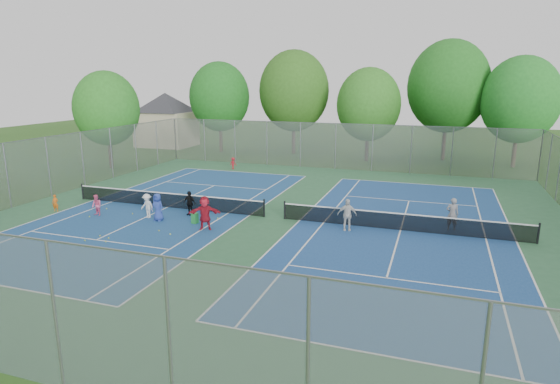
# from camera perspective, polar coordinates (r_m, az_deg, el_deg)

# --- Properties ---
(ground) EXTENTS (120.00, 120.00, 0.00)m
(ground) POSITION_cam_1_polar(r_m,az_deg,el_deg) (26.65, -0.70, -3.19)
(ground) COLOR #274F18
(ground) RESTS_ON ground
(court_pad) EXTENTS (32.00, 32.00, 0.01)m
(court_pad) POSITION_cam_1_polar(r_m,az_deg,el_deg) (26.65, -0.70, -3.18)
(court_pad) COLOR #2E613C
(court_pad) RESTS_ON ground
(court_left) EXTENTS (10.97, 23.77, 0.01)m
(court_left) POSITION_cam_1_polar(r_m,az_deg,el_deg) (29.65, -13.56, -1.82)
(court_left) COLOR navy
(court_left) RESTS_ON court_pad
(court_right) EXTENTS (10.97, 23.77, 0.01)m
(court_right) POSITION_cam_1_polar(r_m,az_deg,el_deg) (25.28, 14.48, -4.53)
(court_right) COLOR navy
(court_right) RESTS_ON court_pad
(net_left) EXTENTS (12.87, 0.10, 0.91)m
(net_left) POSITION_cam_1_polar(r_m,az_deg,el_deg) (29.54, -13.61, -1.00)
(net_left) COLOR black
(net_left) RESTS_ON ground
(net_right) EXTENTS (12.87, 0.10, 0.91)m
(net_right) POSITION_cam_1_polar(r_m,az_deg,el_deg) (25.15, 14.53, -3.58)
(net_right) COLOR black
(net_right) RESTS_ON ground
(fence_north) EXTENTS (32.00, 0.10, 4.00)m
(fence_north) POSITION_cam_1_polar(r_m,az_deg,el_deg) (41.34, 6.77, 5.55)
(fence_north) COLOR gray
(fence_north) RESTS_ON ground
(fence_south) EXTENTS (32.00, 0.10, 4.00)m
(fence_south) POSITION_cam_1_polar(r_m,az_deg,el_deg) (13.04, -25.70, -13.66)
(fence_south) COLOR gray
(fence_south) RESTS_ON ground
(fence_west) EXTENTS (0.10, 32.00, 4.00)m
(fence_west) POSITION_cam_1_polar(r_m,az_deg,el_deg) (34.84, -26.39, 2.75)
(fence_west) COLOR gray
(fence_west) RESTS_ON ground
(house) EXTENTS (11.03, 11.03, 7.30)m
(house) POSITION_cam_1_polar(r_m,az_deg,el_deg) (57.05, -13.77, 9.67)
(house) COLOR #B7A88C
(house) RESTS_ON ground
(tree_nw) EXTENTS (6.40, 6.40, 9.58)m
(tree_nw) POSITION_cam_1_polar(r_m,az_deg,el_deg) (51.31, -7.38, 11.43)
(tree_nw) COLOR #443326
(tree_nw) RESTS_ON ground
(tree_nl) EXTENTS (7.20, 7.20, 10.69)m
(tree_nl) POSITION_cam_1_polar(r_m,az_deg,el_deg) (49.26, 1.71, 12.21)
(tree_nl) COLOR #443326
(tree_nl) RESTS_ON ground
(tree_nc) EXTENTS (6.00, 6.00, 8.85)m
(tree_nc) POSITION_cam_1_polar(r_m,az_deg,el_deg) (45.58, 10.75, 10.43)
(tree_nc) COLOR #443326
(tree_nc) RESTS_ON ground
(tree_nr) EXTENTS (7.60, 7.60, 11.42)m
(tree_nr) POSITION_cam_1_polar(r_m,az_deg,el_deg) (48.05, 19.84, 12.00)
(tree_nr) COLOR #443326
(tree_nr) RESTS_ON ground
(tree_ne) EXTENTS (6.60, 6.60, 9.77)m
(tree_ne) POSITION_cam_1_polar(r_m,az_deg,el_deg) (46.53, 27.25, 9.96)
(tree_ne) COLOR #443326
(tree_ne) RESTS_ON ground
(tree_side_w) EXTENTS (5.60, 5.60, 8.47)m
(tree_side_w) POSITION_cam_1_polar(r_m,az_deg,el_deg) (43.87, -20.38, 9.53)
(tree_side_w) COLOR #443326
(tree_side_w) RESTS_ON ground
(ball_crate) EXTENTS (0.38, 0.38, 0.29)m
(ball_crate) POSITION_cam_1_polar(r_m,az_deg,el_deg) (30.28, -15.79, -1.38)
(ball_crate) COLOR blue
(ball_crate) RESTS_ON ground
(ball_hopper) EXTENTS (0.34, 0.34, 0.59)m
(ball_hopper) POSITION_cam_1_polar(r_m,az_deg,el_deg) (26.00, -10.34, -3.17)
(ball_hopper) COLOR green
(ball_hopper) RESTS_ON ground
(student_a) EXTENTS (0.42, 0.34, 1.02)m
(student_a) POSITION_cam_1_polar(r_m,az_deg,el_deg) (30.89, -25.70, -1.24)
(student_a) COLOR #CE5A13
(student_a) RESTS_ON ground
(student_b) EXTENTS (0.72, 0.63, 1.25)m
(student_b) POSITION_cam_1_polar(r_m,az_deg,el_deg) (28.93, -21.45, -1.53)
(student_b) COLOR #EB5B89
(student_b) RESTS_ON ground
(student_c) EXTENTS (1.00, 0.70, 1.40)m
(student_c) POSITION_cam_1_polar(r_m,az_deg,el_deg) (27.56, -15.88, -1.65)
(student_c) COLOR silver
(student_c) RESTS_ON ground
(student_d) EXTENTS (0.89, 0.49, 1.44)m
(student_d) POSITION_cam_1_polar(r_m,az_deg,el_deg) (27.54, -10.97, -1.34)
(student_d) COLOR black
(student_d) RESTS_ON ground
(student_e) EXTENTS (0.81, 0.58, 1.56)m
(student_e) POSITION_cam_1_polar(r_m,az_deg,el_deg) (26.84, -14.69, -1.80)
(student_e) COLOR #283F94
(student_e) RESTS_ON ground
(student_f) EXTENTS (1.76, 1.10, 1.81)m
(student_f) POSITION_cam_1_polar(r_m,az_deg,el_deg) (24.68, -9.15, -2.55)
(student_f) COLOR #AF192A
(student_f) RESTS_ON ground
(child_far_baseline) EXTENTS (0.74, 0.53, 1.05)m
(child_far_baseline) POSITION_cam_1_polar(r_m,az_deg,el_deg) (41.31, -5.73, 3.49)
(child_far_baseline) COLOR #A41720
(child_far_baseline) RESTS_ON ground
(instructor) EXTENTS (0.66, 0.46, 1.74)m
(instructor) POSITION_cam_1_polar(r_m,az_deg,el_deg) (25.92, 20.26, -2.54)
(instructor) COLOR gray
(instructor) RESTS_ON ground
(teen_court_b) EXTENTS (1.06, 0.64, 1.69)m
(teen_court_b) POSITION_cam_1_polar(r_m,az_deg,el_deg) (24.53, 8.17, -2.76)
(teen_court_b) COLOR silver
(teen_court_b) RESTS_ON ground
(tennis_ball_0) EXTENTS (0.07, 0.07, 0.07)m
(tennis_ball_0) POSITION_cam_1_polar(r_m,az_deg,el_deg) (25.12, -14.54, -4.61)
(tennis_ball_0) COLOR gold
(tennis_ball_0) RESTS_ON ground
(tennis_ball_1) EXTENTS (0.07, 0.07, 0.07)m
(tennis_ball_1) POSITION_cam_1_polar(r_m,az_deg,el_deg) (27.12, -8.93, -2.99)
(tennis_ball_1) COLOR #CDF338
(tennis_ball_1) RESTS_ON ground
(tennis_ball_2) EXTENTS (0.07, 0.07, 0.07)m
(tennis_ball_2) POSITION_cam_1_polar(r_m,az_deg,el_deg) (28.63, -17.54, -2.59)
(tennis_ball_2) COLOR gold
(tennis_ball_2) RESTS_ON ground
(tennis_ball_3) EXTENTS (0.07, 0.07, 0.07)m
(tennis_ball_3) POSITION_cam_1_polar(r_m,az_deg,el_deg) (26.67, -7.61, -3.23)
(tennis_ball_3) COLOR #BCDD33
(tennis_ball_3) RESTS_ON ground
(tennis_ball_4) EXTENTS (0.07, 0.07, 0.07)m
(tennis_ball_4) POSITION_cam_1_polar(r_m,az_deg,el_deg) (24.72, -20.17, -5.32)
(tennis_ball_4) COLOR gold
(tennis_ball_4) RESTS_ON ground
(tennis_ball_5) EXTENTS (0.07, 0.07, 0.07)m
(tennis_ball_5) POSITION_cam_1_polar(r_m,az_deg,el_deg) (30.27, -20.39, -1.95)
(tennis_ball_5) COLOR yellow
(tennis_ball_5) RESTS_ON ground
(tennis_ball_6) EXTENTS (0.07, 0.07, 0.07)m
(tennis_ball_6) POSITION_cam_1_polar(r_m,az_deg,el_deg) (25.22, -21.10, -5.03)
(tennis_ball_6) COLOR gold
(tennis_ball_6) RESTS_ON ground
(tennis_ball_7) EXTENTS (0.07, 0.07, 0.07)m
(tennis_ball_7) POSITION_cam_1_polar(r_m,az_deg,el_deg) (24.23, -20.48, -5.73)
(tennis_ball_7) COLOR #BDCD2F
(tennis_ball_7) RESTS_ON ground
(tennis_ball_8) EXTENTS (0.07, 0.07, 0.07)m
(tennis_ball_8) POSITION_cam_1_polar(r_m,az_deg,el_deg) (24.76, -22.68, -5.52)
(tennis_ball_8) COLOR #ABC22D
(tennis_ball_8) RESTS_ON ground
(tennis_ball_9) EXTENTS (0.07, 0.07, 0.07)m
(tennis_ball_9) POSITION_cam_1_polar(r_m,az_deg,el_deg) (28.87, -22.21, -2.84)
(tennis_ball_9) COLOR #C7E334
(tennis_ball_9) RESTS_ON ground
(tennis_ball_10) EXTENTS (0.07, 0.07, 0.07)m
(tennis_ball_10) POSITION_cam_1_polar(r_m,az_deg,el_deg) (24.43, -13.24, -5.06)
(tennis_ball_10) COLOR #E6F138
(tennis_ball_10) RESTS_ON ground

